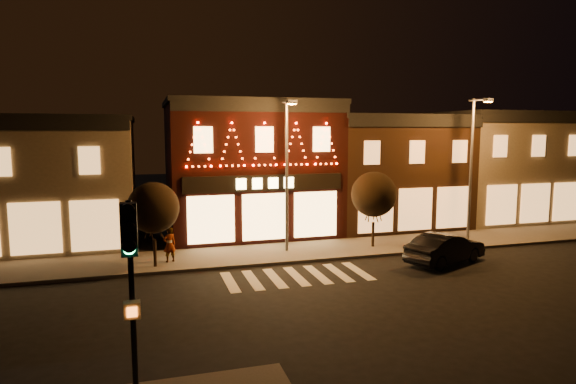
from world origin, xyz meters
name	(u,v)px	position (x,y,z in m)	size (l,w,h in m)	color
ground	(329,307)	(0.00, 0.00, 0.00)	(120.00, 120.00, 0.00)	black
sidewalk_far	(310,251)	(2.00, 8.00, 0.07)	(44.00, 4.00, 0.15)	#47423D
building_left	(21,181)	(-13.00, 13.99, 3.66)	(12.20, 8.28, 7.30)	#675D49
building_pulp	(250,168)	(0.00, 13.98, 4.16)	(10.20, 8.34, 8.30)	black
building_right_a	(385,171)	(9.50, 13.99, 3.76)	(9.20, 8.28, 7.50)	#392113
building_right_b	(495,166)	(18.50, 13.99, 3.91)	(9.20, 8.28, 7.80)	#675D49
traffic_signal_near	(131,268)	(-6.71, -5.68, 3.58)	(0.34, 0.50, 4.86)	black
streetlamp_mid	(287,164)	(0.72, 7.92, 4.76)	(0.54, 1.81, 7.86)	#59595E
streetlamp_right	(473,158)	(11.74, 7.62, 4.92)	(0.67, 1.87, 8.13)	#59595E
tree_left	(153,208)	(-6.04, 6.92, 2.93)	(2.38, 2.38, 3.98)	black
tree_right	(374,194)	(5.56, 7.71, 3.04)	(2.47, 2.47, 4.12)	black
dark_sedan	(445,248)	(7.66, 4.04, 0.75)	(1.58, 4.54, 1.50)	black
pedestrian	(169,245)	(-5.33, 7.56, 1.00)	(0.62, 0.41, 1.71)	gray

